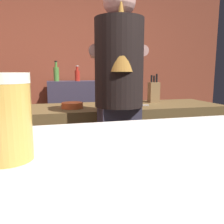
% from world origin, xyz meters
% --- Properties ---
extents(wall_back, '(5.20, 0.10, 2.70)m').
position_xyz_m(wall_back, '(0.00, 2.20, 1.35)').
color(wall_back, brown).
rests_on(wall_back, ground).
extents(prep_counter, '(2.10, 0.60, 0.89)m').
position_xyz_m(prep_counter, '(0.35, 0.69, 0.45)').
color(prep_counter, brown).
rests_on(prep_counter, ground).
extents(back_shelf, '(0.94, 0.36, 1.07)m').
position_xyz_m(back_shelf, '(0.28, 1.92, 0.54)').
color(back_shelf, '#373143').
rests_on(back_shelf, ground).
extents(bartender, '(0.47, 0.54, 1.77)m').
position_xyz_m(bartender, '(0.31, 0.24, 1.03)').
color(bartender, '#322F40').
rests_on(bartender, ground).
extents(knife_block, '(0.10, 0.08, 0.28)m').
position_xyz_m(knife_block, '(0.85, 0.81, 1.00)').
color(knife_block, olive).
rests_on(knife_block, prep_counter).
extents(mixing_bowl, '(0.18, 0.18, 0.05)m').
position_xyz_m(mixing_bowl, '(0.02, 0.63, 0.92)').
color(mixing_bowl, '#D55A2C').
rests_on(mixing_bowl, prep_counter).
extents(chefs_knife, '(0.24, 0.11, 0.01)m').
position_xyz_m(chefs_knife, '(0.59, 0.64, 0.89)').
color(chefs_knife, silver).
rests_on(chefs_knife, prep_counter).
extents(pint_glass_far, '(0.08, 0.08, 0.13)m').
position_xyz_m(pint_glass_far, '(-0.24, -1.00, 1.13)').
color(pint_glass_far, gold).
rests_on(pint_glass_far, bar_counter).
extents(bottle_olive_oil, '(0.07, 0.07, 0.21)m').
position_xyz_m(bottle_olive_oil, '(0.21, 1.87, 1.15)').
color(bottle_olive_oil, red).
rests_on(bottle_olive_oil, back_shelf).
extents(bottle_soy, '(0.07, 0.07, 0.27)m').
position_xyz_m(bottle_soy, '(-0.06, 1.90, 1.17)').
color(bottle_soy, '#4D8638').
rests_on(bottle_soy, back_shelf).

